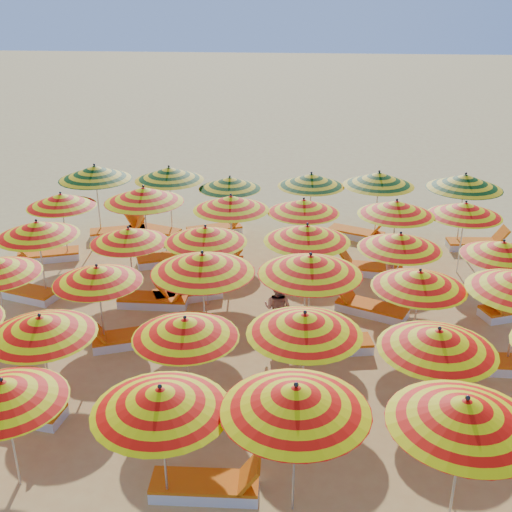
# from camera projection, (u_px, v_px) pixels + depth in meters

# --- Properties ---
(ground) EXTENTS (120.00, 120.00, 0.00)m
(ground) POSITION_uv_depth(u_px,v_px,m) (254.00, 327.00, 14.96)
(ground) COLOR #D8B560
(ground) RESTS_ON ground
(umbrella_1) EXTENTS (2.10, 2.10, 2.03)m
(umbrella_1) POSITION_uv_depth(u_px,v_px,m) (3.00, 391.00, 9.62)
(umbrella_1) COLOR silver
(umbrella_1) RESTS_ON ground
(umbrella_2) EXTENTS (2.54, 2.54, 2.18)m
(umbrella_2) POSITION_uv_depth(u_px,v_px,m) (161.00, 400.00, 9.21)
(umbrella_2) COLOR silver
(umbrella_2) RESTS_ON ground
(umbrella_3) EXTENTS (2.85, 2.85, 2.31)m
(umbrella_3) POSITION_uv_depth(u_px,v_px,m) (296.00, 399.00, 9.03)
(umbrella_3) COLOR silver
(umbrella_3) RESTS_ON ground
(umbrella_4) EXTENTS (2.38, 2.38, 2.30)m
(umbrella_4) POSITION_uv_depth(u_px,v_px,m) (465.00, 412.00, 8.77)
(umbrella_4) COLOR silver
(umbrella_4) RESTS_ON ground
(umbrella_7) EXTENTS (2.01, 2.01, 2.08)m
(umbrella_7) POSITION_uv_depth(u_px,v_px,m) (41.00, 326.00, 11.34)
(umbrella_7) COLOR silver
(umbrella_7) RESTS_ON ground
(umbrella_8) EXTENTS (2.50, 2.50, 2.04)m
(umbrella_8) POSITION_uv_depth(u_px,v_px,m) (185.00, 328.00, 11.34)
(umbrella_8) COLOR silver
(umbrella_8) RESTS_ON ground
(umbrella_9) EXTENTS (2.66, 2.66, 2.19)m
(umbrella_9) POSITION_uv_depth(u_px,v_px,m) (305.00, 324.00, 11.22)
(umbrella_9) COLOR silver
(umbrella_9) RESTS_ON ground
(umbrella_10) EXTENTS (2.55, 2.55, 2.15)m
(umbrella_10) POSITION_uv_depth(u_px,v_px,m) (438.00, 340.00, 10.78)
(umbrella_10) COLOR silver
(umbrella_10) RESTS_ON ground
(umbrella_13) EXTENTS (2.26, 2.26, 2.01)m
(umbrella_13) POSITION_uv_depth(u_px,v_px,m) (97.00, 274.00, 13.46)
(umbrella_13) COLOR silver
(umbrella_13) RESTS_ON ground
(umbrella_14) EXTENTS (2.27, 2.27, 2.33)m
(umbrella_14) POSITION_uv_depth(u_px,v_px,m) (203.00, 263.00, 13.31)
(umbrella_14) COLOR silver
(umbrella_14) RESTS_ON ground
(umbrella_15) EXTENTS (2.79, 2.79, 2.33)m
(umbrella_15) POSITION_uv_depth(u_px,v_px,m) (310.00, 265.00, 13.23)
(umbrella_15) COLOR silver
(umbrella_15) RESTS_ON ground
(umbrella_16) EXTENTS (1.98, 1.98, 2.08)m
(umbrella_16) POSITION_uv_depth(u_px,v_px,m) (420.00, 280.00, 13.08)
(umbrella_16) COLOR silver
(umbrella_16) RESTS_ON ground
(umbrella_18) EXTENTS (2.36, 2.36, 2.13)m
(umbrella_18) POSITION_uv_depth(u_px,v_px,m) (37.00, 229.00, 15.60)
(umbrella_18) COLOR silver
(umbrella_18) RESTS_ON ground
(umbrella_19) EXTENTS (2.08, 2.08, 2.01)m
(umbrella_19) POSITION_uv_depth(u_px,v_px,m) (129.00, 235.00, 15.50)
(umbrella_19) COLOR silver
(umbrella_19) RESTS_ON ground
(umbrella_20) EXTENTS (2.19, 2.19, 2.12)m
(umbrella_20) POSITION_uv_depth(u_px,v_px,m) (206.00, 235.00, 15.29)
(umbrella_20) COLOR silver
(umbrella_20) RESTS_ON ground
(umbrella_21) EXTENTS (2.38, 2.38, 2.20)m
(umbrella_21) POSITION_uv_depth(u_px,v_px,m) (307.00, 233.00, 15.17)
(umbrella_21) COLOR silver
(umbrella_21) RESTS_ON ground
(umbrella_22) EXTENTS (2.57, 2.57, 2.10)m
(umbrella_22) POSITION_uv_depth(u_px,v_px,m) (400.00, 241.00, 14.95)
(umbrella_22) COLOR silver
(umbrella_22) RESTS_ON ground
(umbrella_23) EXTENTS (2.48, 2.48, 2.01)m
(umbrella_23) POSITION_uv_depth(u_px,v_px,m) (503.00, 249.00, 14.72)
(umbrella_23) COLOR silver
(umbrella_23) RESTS_ON ground
(umbrella_24) EXTENTS (2.22, 2.22, 2.05)m
(umbrella_24) POSITION_uv_depth(u_px,v_px,m) (61.00, 200.00, 17.85)
(umbrella_24) COLOR silver
(umbrella_24) RESTS_ON ground
(umbrella_25) EXTENTS (2.78, 2.78, 2.32)m
(umbrella_25) POSITION_uv_depth(u_px,v_px,m) (144.00, 195.00, 17.52)
(umbrella_25) COLOR silver
(umbrella_25) RESTS_ON ground
(umbrella_26) EXTENTS (2.72, 2.72, 2.19)m
(umbrella_26) POSITION_uv_depth(u_px,v_px,m) (231.00, 203.00, 17.25)
(umbrella_26) COLOR silver
(umbrella_26) RESTS_ON ground
(umbrella_27) EXTENTS (2.61, 2.61, 2.08)m
(umbrella_27) POSITION_uv_depth(u_px,v_px,m) (304.00, 206.00, 17.30)
(umbrella_27) COLOR silver
(umbrella_27) RESTS_ON ground
(umbrella_28) EXTENTS (2.07, 2.07, 2.17)m
(umbrella_28) POSITION_uv_depth(u_px,v_px,m) (396.00, 208.00, 16.94)
(umbrella_28) COLOR silver
(umbrella_28) RESTS_ON ground
(umbrella_29) EXTENTS (2.14, 2.14, 2.10)m
(umbrella_29) POSITION_uv_depth(u_px,v_px,m) (465.00, 209.00, 17.02)
(umbrella_29) COLOR silver
(umbrella_29) RESTS_ON ground
(umbrella_30) EXTENTS (2.95, 2.95, 2.35)m
(umbrella_30) POSITION_uv_depth(u_px,v_px,m) (95.00, 173.00, 19.43)
(umbrella_30) COLOR silver
(umbrella_30) RESTS_ON ground
(umbrella_31) EXTENTS (2.22, 2.22, 2.26)m
(umbrella_31) POSITION_uv_depth(u_px,v_px,m) (169.00, 174.00, 19.62)
(umbrella_31) COLOR silver
(umbrella_31) RESTS_ON ground
(umbrella_32) EXTENTS (2.52, 2.52, 2.03)m
(umbrella_32) POSITION_uv_depth(u_px,v_px,m) (230.00, 183.00, 19.43)
(umbrella_32) COLOR silver
(umbrella_32) RESTS_ON ground
(umbrella_33) EXTENTS (2.15, 2.15, 2.16)m
(umbrella_33) POSITION_uv_depth(u_px,v_px,m) (311.00, 180.00, 19.31)
(umbrella_33) COLOR silver
(umbrella_33) RESTS_ON ground
(umbrella_34) EXTENTS (2.81, 2.81, 2.26)m
(umbrella_34) POSITION_uv_depth(u_px,v_px,m) (379.00, 179.00, 19.10)
(umbrella_34) COLOR silver
(umbrella_34) RESTS_ON ground
(umbrella_35) EXTENTS (2.23, 2.23, 2.34)m
(umbrella_35) POSITION_uv_depth(u_px,v_px,m) (465.00, 182.00, 18.62)
(umbrella_35) COLOR silver
(umbrella_35) RESTS_ON ground
(lounger_0) EXTENTS (1.75, 0.63, 0.69)m
(lounger_0) POSITION_uv_depth(u_px,v_px,m) (208.00, 486.00, 10.07)
(lounger_0) COLOR white
(lounger_0) RESTS_ON ground
(lounger_3) EXTENTS (1.80, 0.83, 0.69)m
(lounger_3) POSITION_uv_depth(u_px,v_px,m) (22.00, 411.00, 11.83)
(lounger_3) COLOR white
(lounger_3) RESTS_ON ground
(lounger_4) EXTENTS (1.83, 1.16, 0.69)m
(lounger_4) POSITION_uv_depth(u_px,v_px,m) (215.00, 412.00, 11.80)
(lounger_4) COLOR white
(lounger_4) RESTS_ON ground
(lounger_7) EXTENTS (1.83, 1.15, 0.69)m
(lounger_7) POSITION_uv_depth(u_px,v_px,m) (129.00, 338.00, 14.21)
(lounger_7) COLOR white
(lounger_7) RESTS_ON ground
(lounger_8) EXTENTS (1.81, 0.88, 0.69)m
(lounger_8) POSITION_uv_depth(u_px,v_px,m) (331.00, 345.00, 13.96)
(lounger_8) COLOR white
(lounger_8) RESTS_ON ground
(lounger_9) EXTENTS (1.74, 0.60, 0.69)m
(lounger_9) POSITION_uv_depth(u_px,v_px,m) (479.00, 363.00, 13.30)
(lounger_9) COLOR white
(lounger_9) RESTS_ON ground
(lounger_10) EXTENTS (1.83, 1.07, 0.69)m
(lounger_10) POSITION_uv_depth(u_px,v_px,m) (23.00, 292.00, 16.31)
(lounger_10) COLOR white
(lounger_10) RESTS_ON ground
(lounger_11) EXTENTS (1.73, 0.58, 0.69)m
(lounger_11) POSITION_uv_depth(u_px,v_px,m) (155.00, 300.00, 15.89)
(lounger_11) COLOR white
(lounger_11) RESTS_ON ground
(lounger_12) EXTENTS (1.82, 1.23, 0.69)m
(lounger_12) POSITION_uv_depth(u_px,v_px,m) (186.00, 294.00, 16.22)
(lounger_12) COLOR white
(lounger_12) RESTS_ON ground
(lounger_13) EXTENTS (1.82, 1.24, 0.69)m
(lounger_13) POSITION_uv_depth(u_px,v_px,m) (370.00, 308.00, 15.52)
(lounger_13) COLOR white
(lounger_13) RESTS_ON ground
(lounger_15) EXTENTS (1.83, 1.11, 0.69)m
(lounger_15) POSITION_uv_depth(u_px,v_px,m) (47.00, 255.00, 18.47)
(lounger_15) COLOR white
(lounger_15) RESTS_ON ground
(lounger_16) EXTENTS (1.83, 1.16, 0.69)m
(lounger_16) POSITION_uv_depth(u_px,v_px,m) (169.00, 258.00, 18.26)
(lounger_16) COLOR white
(lounger_16) RESTS_ON ground
(lounger_17) EXTENTS (1.74, 0.60, 0.69)m
(lounger_17) POSITION_uv_depth(u_px,v_px,m) (214.00, 262.00, 17.99)
(lounger_17) COLOR white
(lounger_17) RESTS_ON ground
(lounger_18) EXTENTS (1.79, 0.80, 0.69)m
(lounger_18) POSITION_uv_depth(u_px,v_px,m) (369.00, 269.00, 17.59)
(lounger_18) COLOR white
(lounger_18) RESTS_ON ground
(lounger_19) EXTENTS (1.83, 1.08, 0.69)m
(lounger_19) POSITION_uv_depth(u_px,v_px,m) (119.00, 232.00, 20.14)
(lounger_19) COLOR white
(lounger_19) RESTS_ON ground
(lounger_20) EXTENTS (1.83, 1.13, 0.69)m
(lounger_20) POSITION_uv_depth(u_px,v_px,m) (153.00, 231.00, 20.26)
(lounger_20) COLOR white
(lounger_20) RESTS_ON ground
(lounger_21) EXTENTS (1.82, 1.25, 0.69)m
(lounger_21) POSITION_uv_depth(u_px,v_px,m) (216.00, 230.00, 20.35)
(lounger_21) COLOR white
(lounger_21) RESTS_ON ground
(lounger_22) EXTENTS (1.82, 1.23, 0.69)m
(lounger_22) POSITION_uv_depth(u_px,v_px,m) (357.00, 234.00, 20.03)
(lounger_22) COLOR white
(lounger_22) RESTS_ON ground
(lounger_23) EXTENTS (1.76, 0.68, 0.69)m
(lounger_23) POSITION_uv_depth(u_px,v_px,m) (478.00, 244.00, 19.25)
(lounger_23) COLOR white
(lounger_23) RESTS_ON ground
(beachgoer_a) EXTENTS (0.41, 0.58, 1.48)m
(beachgoer_a) POSITION_uv_depth(u_px,v_px,m) (389.00, 277.00, 15.72)
(beachgoer_a) COLOR #E09A7E
(beachgoer_a) RESTS_ON ground
(beachgoer_b) EXTENTS (0.81, 0.73, 1.37)m
(beachgoer_b) POSITION_uv_depth(u_px,v_px,m) (278.00, 308.00, 14.37)
(beachgoer_b) COLOR tan
(beachgoer_b) RESTS_ON ground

